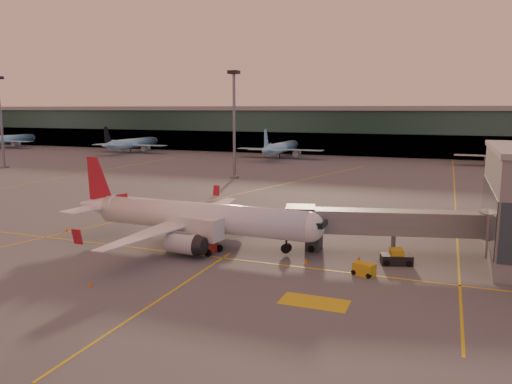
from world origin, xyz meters
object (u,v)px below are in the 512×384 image
(pushback_tug, at_px, (396,258))
(catering_truck, at_px, (200,232))
(gpu_cart, at_px, (364,269))
(main_airplane, at_px, (192,218))

(pushback_tug, bearing_deg, catering_truck, 171.91)
(gpu_cart, height_order, pushback_tug, pushback_tug)
(main_airplane, bearing_deg, gpu_cart, -9.82)
(main_airplane, xyz_separation_m, catering_truck, (2.50, -2.75, -0.98))
(main_airplane, relative_size, pushback_tug, 9.32)
(catering_truck, height_order, gpu_cart, catering_truck)
(main_airplane, height_order, pushback_tug, main_airplane)
(catering_truck, height_order, pushback_tug, catering_truck)
(catering_truck, xyz_separation_m, pushback_tug, (22.13, 3.39, -1.71))
(main_airplane, distance_m, pushback_tug, 24.79)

